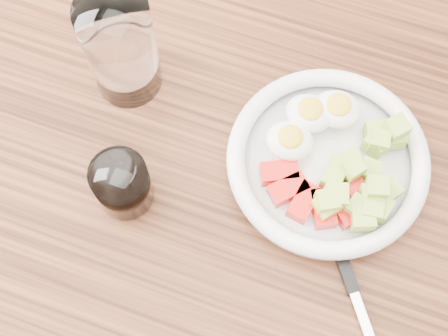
{
  "coord_description": "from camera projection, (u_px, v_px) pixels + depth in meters",
  "views": [
    {
      "loc": [
        0.08,
        -0.23,
        1.49
      ],
      "look_at": [
        -0.01,
        0.01,
        0.8
      ],
      "focal_mm": 50.0,
      "sensor_mm": 36.0,
      "label": 1
    }
  ],
  "objects": [
    {
      "name": "coffee_glass",
      "position": [
        122.0,
        185.0,
        0.72
      ],
      "size": [
        0.07,
        0.07,
        0.08
      ],
      "color": "white",
      "rests_on": "dining_table"
    },
    {
      "name": "bowl",
      "position": [
        329.0,
        160.0,
        0.74
      ],
      "size": [
        0.24,
        0.24,
        0.06
      ],
      "color": "white",
      "rests_on": "dining_table"
    },
    {
      "name": "dining_table",
      "position": [
        228.0,
        210.0,
        0.85
      ],
      "size": [
        1.5,
        0.9,
        0.77
      ],
      "color": "brown",
      "rests_on": "ground"
    },
    {
      "name": "fork",
      "position": [
        347.0,
        274.0,
        0.71
      ],
      "size": [
        0.14,
        0.18,
        0.01
      ],
      "color": "black",
      "rests_on": "dining_table"
    },
    {
      "name": "ground",
      "position": [
        227.0,
        291.0,
        1.48
      ],
      "size": [
        4.0,
        4.0,
        0.0
      ],
      "primitive_type": "plane",
      "color": "brown",
      "rests_on": "ground"
    },
    {
      "name": "water_glass",
      "position": [
        121.0,
        48.0,
        0.74
      ],
      "size": [
        0.09,
        0.09,
        0.15
      ],
      "primitive_type": "cylinder",
      "color": "white",
      "rests_on": "dining_table"
    }
  ]
}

